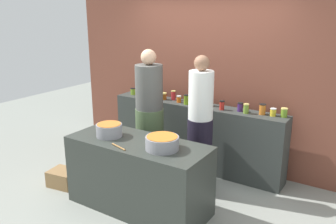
{
  "coord_description": "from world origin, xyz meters",
  "views": [
    {
      "loc": [
        2.35,
        -3.3,
        2.33
      ],
      "look_at": [
        0.0,
        0.35,
        1.05
      ],
      "focal_mm": 37.61,
      "sensor_mm": 36.0,
      "label": 1
    }
  ],
  "objects_px": {
    "preserve_jar_4": "(173,95)",
    "cooking_pot_left": "(109,130)",
    "cooking_pot_center": "(162,143)",
    "wooden_spoon": "(119,147)",
    "preserve_jar_0": "(133,91)",
    "preserve_jar_14": "(273,112)",
    "preserve_jar_9": "(210,101)",
    "preserve_jar_11": "(240,107)",
    "preserve_jar_1": "(142,92)",
    "cook_with_tongs": "(150,121)",
    "preserve_jar_12": "(246,109)",
    "preserve_jar_3": "(164,96)",
    "preserve_jar_10": "(222,105)",
    "preserve_jar_7": "(196,101)",
    "preserve_jar_13": "(262,109)",
    "preserve_jar_8": "(202,102)",
    "preserve_jar_2": "(155,94)",
    "bread_crate": "(64,178)",
    "preserve_jar_5": "(179,99)",
    "preserve_jar_15": "(284,113)",
    "cook_in_cap": "(200,131)",
    "preserve_jar_6": "(186,100)"
  },
  "relations": [
    {
      "from": "preserve_jar_2",
      "to": "preserve_jar_13",
      "type": "distance_m",
      "value": 1.68
    },
    {
      "from": "preserve_jar_4",
      "to": "cooking_pot_left",
      "type": "relative_size",
      "value": 0.46
    },
    {
      "from": "preserve_jar_7",
      "to": "cooking_pot_left",
      "type": "height_order",
      "value": "preserve_jar_7"
    },
    {
      "from": "preserve_jar_2",
      "to": "preserve_jar_13",
      "type": "bearing_deg",
      "value": 2.24
    },
    {
      "from": "preserve_jar_1",
      "to": "preserve_jar_3",
      "type": "relative_size",
      "value": 1.12
    },
    {
      "from": "preserve_jar_12",
      "to": "preserve_jar_13",
      "type": "bearing_deg",
      "value": 18.98
    },
    {
      "from": "preserve_jar_1",
      "to": "preserve_jar_7",
      "type": "bearing_deg",
      "value": -0.89
    },
    {
      "from": "preserve_jar_6",
      "to": "preserve_jar_11",
      "type": "xyz_separation_m",
      "value": [
        0.8,
        0.08,
        -0.01
      ]
    },
    {
      "from": "preserve_jar_7",
      "to": "preserve_jar_11",
      "type": "relative_size",
      "value": 0.84
    },
    {
      "from": "preserve_jar_2",
      "to": "preserve_jar_9",
      "type": "distance_m",
      "value": 0.9
    },
    {
      "from": "preserve_jar_1",
      "to": "preserve_jar_12",
      "type": "height_order",
      "value": "preserve_jar_12"
    },
    {
      "from": "preserve_jar_3",
      "to": "preserve_jar_7",
      "type": "distance_m",
      "value": 0.56
    },
    {
      "from": "preserve_jar_15",
      "to": "wooden_spoon",
      "type": "distance_m",
      "value": 2.18
    },
    {
      "from": "preserve_jar_0",
      "to": "preserve_jar_6",
      "type": "height_order",
      "value": "preserve_jar_6"
    },
    {
      "from": "preserve_jar_12",
      "to": "cook_in_cap",
      "type": "height_order",
      "value": "cook_in_cap"
    },
    {
      "from": "preserve_jar_8",
      "to": "preserve_jar_13",
      "type": "relative_size",
      "value": 0.73
    },
    {
      "from": "cooking_pot_center",
      "to": "wooden_spoon",
      "type": "relative_size",
      "value": 1.48
    },
    {
      "from": "preserve_jar_2",
      "to": "preserve_jar_5",
      "type": "xyz_separation_m",
      "value": [
        0.42,
        0.01,
        -0.02
      ]
    },
    {
      "from": "preserve_jar_10",
      "to": "preserve_jar_4",
      "type": "bearing_deg",
      "value": 172.66
    },
    {
      "from": "preserve_jar_7",
      "to": "preserve_jar_14",
      "type": "distance_m",
      "value": 1.12
    },
    {
      "from": "preserve_jar_0",
      "to": "preserve_jar_14",
      "type": "relative_size",
      "value": 1.05
    },
    {
      "from": "preserve_jar_4",
      "to": "preserve_jar_12",
      "type": "distance_m",
      "value": 1.21
    },
    {
      "from": "preserve_jar_7",
      "to": "preserve_jar_4",
      "type": "bearing_deg",
      "value": 172.72
    },
    {
      "from": "preserve_jar_11",
      "to": "preserve_jar_14",
      "type": "xyz_separation_m",
      "value": [
        0.44,
        0.03,
        -0.01
      ]
    },
    {
      "from": "cook_with_tongs",
      "to": "preserve_jar_13",
      "type": "bearing_deg",
      "value": 24.44
    },
    {
      "from": "preserve_jar_5",
      "to": "preserve_jar_15",
      "type": "bearing_deg",
      "value": 3.67
    },
    {
      "from": "preserve_jar_8",
      "to": "preserve_jar_5",
      "type": "bearing_deg",
      "value": -174.57
    },
    {
      "from": "preserve_jar_7",
      "to": "preserve_jar_10",
      "type": "relative_size",
      "value": 0.78
    },
    {
      "from": "preserve_jar_6",
      "to": "preserve_jar_10",
      "type": "relative_size",
      "value": 1.1
    },
    {
      "from": "preserve_jar_8",
      "to": "preserve_jar_9",
      "type": "relative_size",
      "value": 0.71
    },
    {
      "from": "preserve_jar_0",
      "to": "preserve_jar_3",
      "type": "height_order",
      "value": "preserve_jar_0"
    },
    {
      "from": "preserve_jar_3",
      "to": "wooden_spoon",
      "type": "distance_m",
      "value": 1.73
    },
    {
      "from": "preserve_jar_1",
      "to": "preserve_jar_3",
      "type": "bearing_deg",
      "value": -3.16
    },
    {
      "from": "preserve_jar_11",
      "to": "bread_crate",
      "type": "distance_m",
      "value": 2.6
    },
    {
      "from": "preserve_jar_9",
      "to": "wooden_spoon",
      "type": "xyz_separation_m",
      "value": [
        -0.27,
        -1.7,
        -0.19
      ]
    },
    {
      "from": "preserve_jar_14",
      "to": "bread_crate",
      "type": "xyz_separation_m",
      "value": [
        -2.33,
        -1.56,
        -0.92
      ]
    },
    {
      "from": "preserve_jar_12",
      "to": "preserve_jar_3",
      "type": "bearing_deg",
      "value": 178.7
    },
    {
      "from": "preserve_jar_3",
      "to": "cooking_pot_left",
      "type": "bearing_deg",
      "value": -83.6
    },
    {
      "from": "preserve_jar_1",
      "to": "cook_with_tongs",
      "type": "xyz_separation_m",
      "value": [
        0.59,
        -0.62,
        -0.22
      ]
    },
    {
      "from": "preserve_jar_11",
      "to": "preserve_jar_7",
      "type": "bearing_deg",
      "value": -179.09
    },
    {
      "from": "preserve_jar_4",
      "to": "cook_in_cap",
      "type": "height_order",
      "value": "cook_in_cap"
    },
    {
      "from": "cooking_pot_left",
      "to": "bread_crate",
      "type": "height_order",
      "value": "cooking_pot_left"
    },
    {
      "from": "preserve_jar_11",
      "to": "cook_in_cap",
      "type": "distance_m",
      "value": 0.73
    },
    {
      "from": "cooking_pot_center",
      "to": "cook_with_tongs",
      "type": "bearing_deg",
      "value": 132.68
    },
    {
      "from": "preserve_jar_2",
      "to": "preserve_jar_9",
      "type": "relative_size",
      "value": 0.92
    },
    {
      "from": "preserve_jar_7",
      "to": "preserve_jar_8",
      "type": "bearing_deg",
      "value": 3.48
    },
    {
      "from": "preserve_jar_5",
      "to": "preserve_jar_10",
      "type": "bearing_deg",
      "value": -2.17
    },
    {
      "from": "preserve_jar_5",
      "to": "preserve_jar_11",
      "type": "relative_size",
      "value": 0.84
    },
    {
      "from": "preserve_jar_4",
      "to": "preserve_jar_7",
      "type": "bearing_deg",
      "value": -7.28
    },
    {
      "from": "preserve_jar_10",
      "to": "preserve_jar_13",
      "type": "relative_size",
      "value": 0.91
    }
  ]
}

